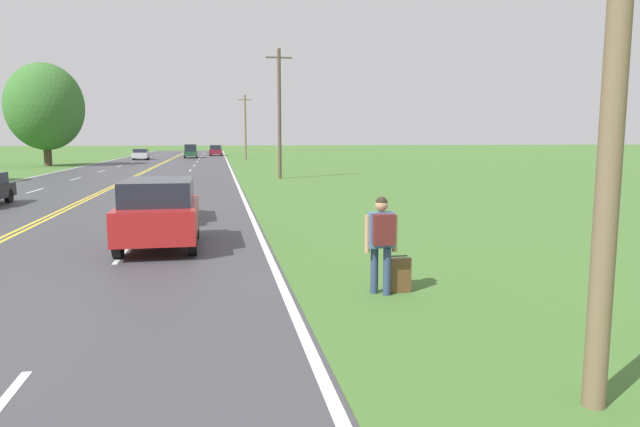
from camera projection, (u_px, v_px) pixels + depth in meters
hitchhiker_person at (382, 235)px, 10.24m from camera, size 0.61×0.44×1.79m
suitcase at (399, 275)px, 10.49m from camera, size 0.45×0.14×0.70m
utility_pole_midground at (279, 112)px, 39.14m from camera, size 1.80×0.24×8.83m
utility_pole_far at (245, 126)px, 72.67m from camera, size 1.80×0.24×8.20m
tree_behind_sign at (45, 107)px, 56.41m from camera, size 7.46×7.46×10.16m
car_red_suv_nearest at (159, 211)px, 14.70m from camera, size 1.96×3.93×1.77m
car_champagne_hatchback_approaching at (160, 198)px, 19.59m from camera, size 2.00×4.11×1.44m
car_silver_hatchback_mid_far at (141, 154)px, 73.13m from camera, size 1.97×4.29×1.39m
car_dark_green_van_receding at (191, 151)px, 79.51m from camera, size 1.97×4.64×1.90m
car_maroon_hatchback_distant at (216, 150)px, 89.87m from camera, size 2.06×4.32×1.66m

